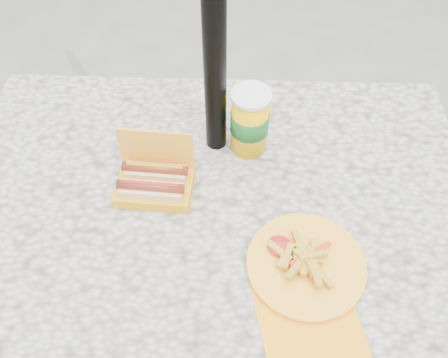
{
  "coord_description": "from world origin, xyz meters",
  "views": [
    {
      "loc": [
        0.05,
        -0.64,
        1.63
      ],
      "look_at": [
        0.02,
        0.01,
        0.8
      ],
      "focal_mm": 38.0,
      "sensor_mm": 36.0,
      "label": 1
    }
  ],
  "objects_px": {
    "hotdog_box": "(154,182)",
    "umbrella_pole": "(214,20)",
    "fries_plate": "(305,268)",
    "soda_cup": "(250,122)"
  },
  "relations": [
    {
      "from": "fries_plate",
      "to": "soda_cup",
      "type": "height_order",
      "value": "soda_cup"
    },
    {
      "from": "soda_cup",
      "to": "fries_plate",
      "type": "bearing_deg",
      "value": -71.01
    },
    {
      "from": "umbrella_pole",
      "to": "hotdog_box",
      "type": "xyz_separation_m",
      "value": [
        -0.13,
        -0.15,
        -0.32
      ]
    },
    {
      "from": "umbrella_pole",
      "to": "hotdog_box",
      "type": "distance_m",
      "value": 0.38
    },
    {
      "from": "umbrella_pole",
      "to": "fries_plate",
      "type": "xyz_separation_m",
      "value": [
        0.2,
        -0.35,
        -0.34
      ]
    },
    {
      "from": "hotdog_box",
      "to": "fries_plate",
      "type": "xyz_separation_m",
      "value": [
        0.33,
        -0.19,
        -0.02
      ]
    },
    {
      "from": "umbrella_pole",
      "to": "hotdog_box",
      "type": "relative_size",
      "value": 12.39
    },
    {
      "from": "hotdog_box",
      "to": "soda_cup",
      "type": "bearing_deg",
      "value": 37.69
    },
    {
      "from": "hotdog_box",
      "to": "fries_plate",
      "type": "relative_size",
      "value": 0.51
    },
    {
      "from": "hotdog_box",
      "to": "umbrella_pole",
      "type": "bearing_deg",
      "value": 52.96
    }
  ]
}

